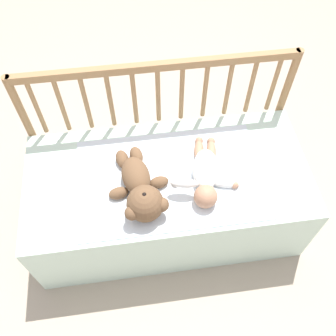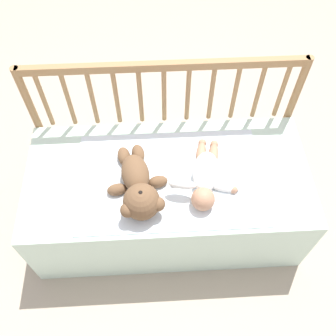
{
  "view_description": "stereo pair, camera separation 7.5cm",
  "coord_description": "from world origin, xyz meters",
  "views": [
    {
      "loc": [
        -0.12,
        -0.91,
        1.83
      ],
      "look_at": [
        0.0,
        -0.01,
        0.49
      ],
      "focal_mm": 40.0,
      "sensor_mm": 36.0,
      "label": 1
    },
    {
      "loc": [
        -0.05,
        -0.91,
        1.83
      ],
      "look_at": [
        0.0,
        -0.01,
        0.49
      ],
      "focal_mm": 40.0,
      "sensor_mm": 36.0,
      "label": 2
    }
  ],
  "objects": [
    {
      "name": "crib_mattress",
      "position": [
        0.0,
        0.0,
        0.21
      ],
      "size": [
        1.28,
        0.61,
        0.43
      ],
      "color": "silver",
      "rests_on": "ground_plane"
    },
    {
      "name": "baby",
      "position": [
        0.16,
        -0.05,
        0.47
      ],
      "size": [
        0.32,
        0.38,
        0.1
      ],
      "color": "white",
      "rests_on": "crib_mattress"
    },
    {
      "name": "crib_rail",
      "position": [
        -0.0,
        0.33,
        0.56
      ],
      "size": [
        1.28,
        0.04,
        0.78
      ],
      "color": "#997047",
      "rests_on": "ground_plane"
    },
    {
      "name": "ground_plane",
      "position": [
        0.0,
        0.0,
        0.0
      ],
      "size": [
        12.0,
        12.0,
        0.0
      ],
      "primitive_type": "plane",
      "color": "tan"
    },
    {
      "name": "blanket",
      "position": [
        0.01,
        -0.03,
        0.43
      ],
      "size": [
        0.82,
        0.52,
        0.01
      ],
      "color": "white",
      "rests_on": "crib_mattress"
    },
    {
      "name": "teddy_bear",
      "position": [
        -0.13,
        -0.1,
        0.49
      ],
      "size": [
        0.27,
        0.41,
        0.16
      ],
      "color": "brown",
      "rests_on": "crib_mattress"
    }
  ]
}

